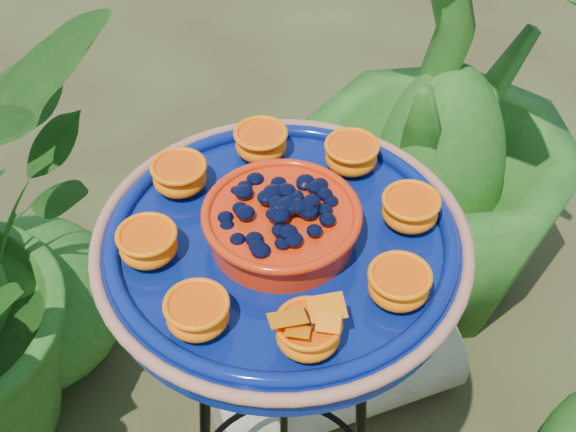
# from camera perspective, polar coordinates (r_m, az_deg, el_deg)

# --- Properties ---
(tripod_stand) EXTENTS (0.38, 0.38, 0.83)m
(tripod_stand) POSITION_cam_1_polar(r_m,az_deg,el_deg) (1.21, -0.34, -13.59)
(tripod_stand) COLOR black
(tripod_stand) RESTS_ON ground
(feeder_dish) EXTENTS (0.53, 0.53, 0.10)m
(feeder_dish) POSITION_cam_1_polar(r_m,az_deg,el_deg) (0.92, -0.44, -1.72)
(feeder_dish) COLOR navy
(feeder_dish) RESTS_ON tripod_stand
(driftwood_log) EXTENTS (0.53, 0.20, 0.18)m
(driftwood_log) POSITION_cam_1_polar(r_m,az_deg,el_deg) (1.73, 3.57, -11.76)
(driftwood_log) COLOR tan
(driftwood_log) RESTS_ON ground
(shrub_back_right) EXTENTS (0.76, 0.76, 1.09)m
(shrub_back_right) POSITION_cam_1_polar(r_m,az_deg,el_deg) (1.68, 11.47, 7.94)
(shrub_back_right) COLOR #1B4F15
(shrub_back_right) RESTS_ON ground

